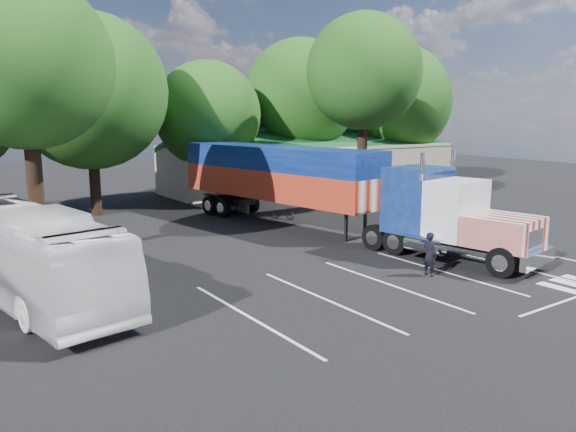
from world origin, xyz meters
TOP-DOWN VIEW (x-y plane):
  - ground at (0.00, 0.00)m, footprint 120.00×120.00m
  - event_hall at (13.74, 17.81)m, footprint 24.20×14.12m
  - tree_row_c at (-5.00, 16.20)m, footprint 10.00×10.00m
  - tree_row_d at (4.00, 17.50)m, footprint 8.00×8.00m
  - tree_row_e at (13.00, 18.00)m, footprint 9.60×9.60m
  - tree_row_f at (23.00, 16.80)m, footprint 10.40×10.40m
  - tree_near_left at (-10.50, 6.00)m, footprint 7.60×7.60m
  - tree_near_right at (11.50, 8.50)m, footprint 8.00×8.00m
  - semi_truck at (3.84, 4.02)m, footprint 6.62×23.72m
  - woman at (2.25, -6.00)m, footprint 0.45×0.68m
  - bicycle at (4.40, 8.00)m, footprint 1.16×1.62m
  - tour_bus at (-11.93, 0.22)m, footprint 4.63×12.37m
  - silver_sedan at (5.00, 14.00)m, footprint 4.53×2.55m

SIDE VIEW (x-z plane):
  - ground at x=0.00m, z-range 0.00..0.00m
  - bicycle at x=4.40m, z-range 0.00..0.81m
  - silver_sedan at x=5.00m, z-range 0.00..1.41m
  - woman at x=2.25m, z-range 0.00..1.86m
  - tour_bus at x=-11.93m, z-range 0.00..3.36m
  - event_hall at x=13.74m, z-range -0.56..4.99m
  - semi_truck at x=3.84m, z-range 0.32..5.26m
  - tree_row_d at x=4.00m, z-range 1.28..11.88m
  - tree_row_f at x=23.00m, z-range 1.29..14.29m
  - tree_row_c at x=-5.00m, z-range 1.51..14.56m
  - tree_row_e at x=13.00m, z-range 1.64..14.54m
  - tree_near_left at x=-10.50m, z-range 2.49..15.14m
  - tree_near_right at x=11.50m, z-range 2.71..16.21m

